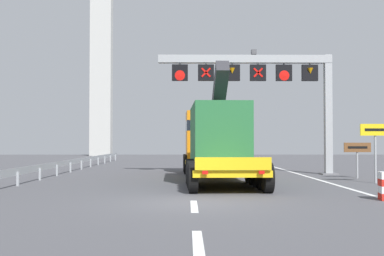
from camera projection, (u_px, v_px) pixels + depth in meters
ground at (194, 203)px, 14.81m from camera, size 112.00×112.00×0.00m
lane_markings at (190, 170)px, 32.19m from camera, size 0.20×49.39×0.01m
edge_line_right at (303, 175)px, 26.86m from camera, size 0.20×63.00×0.01m
overhead_lane_gantry at (267, 79)px, 27.82m from camera, size 10.14×0.90×7.12m
heavy_haul_truck_yellow at (214, 139)px, 25.03m from camera, size 3.36×14.12×5.30m
exit_sign_yellow at (375, 139)px, 21.88m from camera, size 1.38×0.15×2.66m
tourist_info_sign_brown at (357, 151)px, 24.79m from camera, size 1.37×0.15×1.82m
guardrail_left at (76, 162)px, 31.19m from camera, size 0.13×36.88×0.76m
bridge_pylon_distant at (102, 5)px, 66.08m from camera, size 9.00×2.00×40.11m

